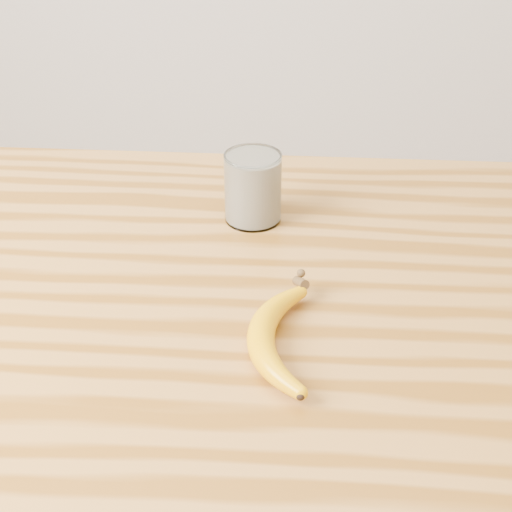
{
  "coord_description": "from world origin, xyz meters",
  "views": [
    {
      "loc": [
        0.17,
        -0.78,
        1.45
      ],
      "look_at": [
        0.11,
        0.02,
        0.93
      ],
      "focal_mm": 50.0,
      "sensor_mm": 36.0,
      "label": 1
    }
  ],
  "objects": [
    {
      "name": "smoothie_glass",
      "position": [
        0.09,
        0.17,
        0.95
      ],
      "size": [
        0.09,
        0.09,
        0.11
      ],
      "color": "white",
      "rests_on": "table"
    },
    {
      "name": "banana",
      "position": [
        0.12,
        -0.14,
        0.92
      ],
      "size": [
        0.1,
        0.27,
        0.03
      ],
      "primitive_type": null,
      "rotation": [
        0.0,
        0.0,
        0.02
      ],
      "color": "#DC9803",
      "rests_on": "table"
    },
    {
      "name": "table",
      "position": [
        0.0,
        0.0,
        0.77
      ],
      "size": [
        1.2,
        0.8,
        0.9
      ],
      "color": "#9D6B2D",
      "rests_on": "ground"
    }
  ]
}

